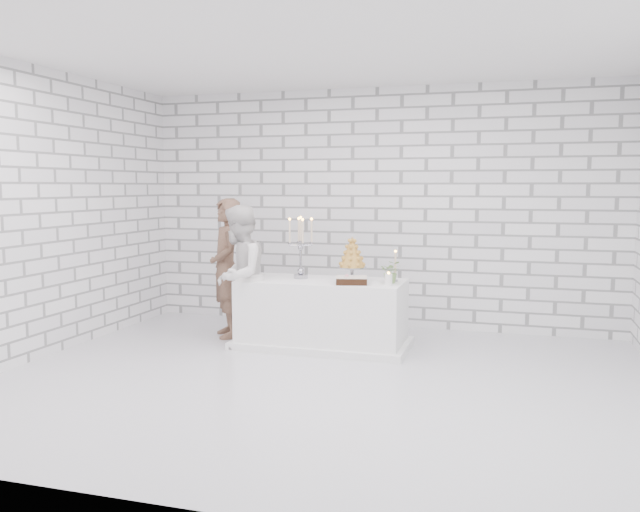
{
  "coord_description": "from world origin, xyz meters",
  "views": [
    {
      "loc": [
        1.67,
        -5.57,
        1.78
      ],
      "look_at": [
        -0.27,
        0.92,
        1.05
      ],
      "focal_mm": 36.48,
      "sensor_mm": 36.0,
      "label": 1
    }
  ],
  "objects_px": {
    "candelabra": "(301,247)",
    "cake_table": "(322,314)",
    "bride": "(239,276)",
    "groom": "(227,268)",
    "croquembouche": "(352,258)"
  },
  "relations": [
    {
      "from": "candelabra",
      "to": "croquembouche",
      "type": "relative_size",
      "value": 1.43
    },
    {
      "from": "groom",
      "to": "bride",
      "type": "bearing_deg",
      "value": 4.77
    },
    {
      "from": "cake_table",
      "to": "croquembouche",
      "type": "relative_size",
      "value": 3.68
    },
    {
      "from": "groom",
      "to": "bride",
      "type": "distance_m",
      "value": 0.53
    },
    {
      "from": "groom",
      "to": "croquembouche",
      "type": "height_order",
      "value": "groom"
    },
    {
      "from": "candelabra",
      "to": "cake_table",
      "type": "bearing_deg",
      "value": -12.67
    },
    {
      "from": "bride",
      "to": "groom",
      "type": "bearing_deg",
      "value": -144.85
    },
    {
      "from": "candelabra",
      "to": "croquembouche",
      "type": "bearing_deg",
      "value": -0.82
    },
    {
      "from": "groom",
      "to": "croquembouche",
      "type": "xyz_separation_m",
      "value": [
        1.55,
        -0.11,
        0.18
      ]
    },
    {
      "from": "bride",
      "to": "croquembouche",
      "type": "height_order",
      "value": "bride"
    },
    {
      "from": "cake_table",
      "to": "bride",
      "type": "xyz_separation_m",
      "value": [
        -0.88,
        -0.25,
        0.41
      ]
    },
    {
      "from": "bride",
      "to": "croquembouche",
      "type": "bearing_deg",
      "value": 99.25
    },
    {
      "from": "cake_table",
      "to": "groom",
      "type": "xyz_separation_m",
      "value": [
        -1.22,
        0.16,
        0.44
      ]
    },
    {
      "from": "bride",
      "to": "candelabra",
      "type": "height_order",
      "value": "bride"
    },
    {
      "from": "cake_table",
      "to": "candelabra",
      "type": "height_order",
      "value": "candelabra"
    }
  ]
}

